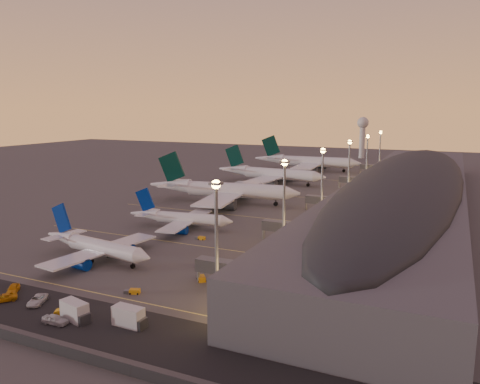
# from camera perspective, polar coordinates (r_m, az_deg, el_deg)

# --- Properties ---
(ground) EXTENTS (700.00, 700.00, 0.00)m
(ground) POSITION_cam_1_polar(r_m,az_deg,el_deg) (147.54, -8.08, -5.45)
(ground) COLOR #45423F
(airliner_narrow_south) EXTENTS (38.75, 34.89, 13.84)m
(airliner_narrow_south) POSITION_cam_1_polar(r_m,az_deg,el_deg) (129.96, -17.18, -6.34)
(airliner_narrow_south) COLOR silver
(airliner_narrow_south) RESTS_ON ground
(airliner_narrow_north) EXTENTS (36.84, 33.18, 13.16)m
(airliner_narrow_north) POSITION_cam_1_polar(r_m,az_deg,el_deg) (157.04, -7.28, -3.18)
(airliner_narrow_north) COLOR silver
(airliner_narrow_north) RESTS_ON ground
(airliner_wide_near) EXTENTS (66.48, 61.13, 21.28)m
(airliner_wide_near) POSITION_cam_1_polar(r_m,az_deg,el_deg) (197.09, -2.14, 0.25)
(airliner_wide_near) COLOR silver
(airliner_wide_near) RESTS_ON ground
(airliner_wide_mid) EXTENTS (62.17, 56.73, 19.89)m
(airliner_wide_mid) POSITION_cam_1_polar(r_m,az_deg,el_deg) (248.95, 3.68, 2.25)
(airliner_wide_mid) COLOR silver
(airliner_wide_mid) RESTS_ON ground
(airliner_wide_far) EXTENTS (69.06, 62.94, 22.10)m
(airliner_wide_far) POSITION_cam_1_polar(r_m,az_deg,el_deg) (302.70, 8.11, 3.70)
(airliner_wide_far) COLOR silver
(airliner_wide_far) RESTS_ON ground
(terminal_building) EXTENTS (56.35, 255.00, 17.46)m
(terminal_building) POSITION_cam_1_polar(r_m,az_deg,el_deg) (194.67, 19.77, 0.51)
(terminal_building) COLOR #4C4C51
(terminal_building) RESTS_ON ground
(light_masts) EXTENTS (2.20, 217.20, 25.90)m
(light_masts) POSITION_cam_1_polar(r_m,az_deg,el_deg) (190.02, 11.94, 3.35)
(light_masts) COLOR gray
(light_masts) RESTS_ON ground
(radar_tower) EXTENTS (9.00, 9.00, 32.50)m
(radar_tower) POSITION_cam_1_polar(r_m,az_deg,el_deg) (385.48, 14.72, 7.26)
(radar_tower) COLOR silver
(radar_tower) RESTS_ON ground
(service_lane) EXTENTS (260.00, 16.00, 0.01)m
(service_lane) POSITION_cam_1_polar(r_m,az_deg,el_deg) (107.53, -24.79, -12.37)
(service_lane) COLOR black
(service_lane) RESTS_ON ground
(lane_markings) EXTENTS (90.00, 180.36, 0.00)m
(lane_markings) POSITION_cam_1_polar(r_m,az_deg,el_deg) (181.37, -1.24, -2.38)
(lane_markings) COLOR #D8C659
(lane_markings) RESTS_ON ground
(baggage_tug_a) EXTENTS (3.66, 2.46, 1.02)m
(baggage_tug_a) POSITION_cam_1_polar(r_m,az_deg,el_deg) (105.91, -12.94, -11.73)
(baggage_tug_a) COLOR orange
(baggage_tug_a) RESTS_ON ground
(baggage_tug_b) EXTENTS (3.69, 1.94, 1.05)m
(baggage_tug_b) POSITION_cam_1_polar(r_m,az_deg,el_deg) (119.81, -4.51, -8.87)
(baggage_tug_b) COLOR orange
(baggage_tug_b) RESTS_ON ground
(baggage_tug_c) EXTENTS (3.20, 1.47, 0.95)m
(baggage_tug_c) POSITION_cam_1_polar(r_m,az_deg,el_deg) (143.85, -4.84, -5.61)
(baggage_tug_c) COLOR orange
(baggage_tug_c) RESTS_ON ground
(catering_truck_a) EXTENTS (6.98, 3.99, 3.69)m
(catering_truck_a) POSITION_cam_1_polar(r_m,az_deg,el_deg) (96.06, -19.40, -13.61)
(catering_truck_a) COLOR silver
(catering_truck_a) RESTS_ON ground
(catering_truck_b) EXTENTS (6.60, 2.79, 3.66)m
(catering_truck_b) POSITION_cam_1_polar(r_m,az_deg,el_deg) (91.10, -13.27, -14.64)
(catering_truck_b) COLOR silver
(catering_truck_b) RESTS_ON ground
(baggage_tug_d) EXTENTS (3.76, 4.09, 1.20)m
(baggage_tug_d) POSITION_cam_1_polar(r_m,az_deg,el_deg) (111.14, -4.79, -10.38)
(baggage_tug_d) COLOR orange
(baggage_tug_d) RESTS_ON ground
(service_van_b) EXTENTS (4.80, 5.38, 1.76)m
(service_van_b) POSITION_cam_1_polar(r_m,az_deg,el_deg) (114.72, -25.93, -10.57)
(service_van_b) COLOR orange
(service_van_b) RESTS_ON ground
(service_van_c) EXTENTS (4.88, 6.41, 1.62)m
(service_van_c) POSITION_cam_1_polar(r_m,az_deg,el_deg) (106.73, -23.46, -11.97)
(service_van_c) COLOR silver
(service_van_c) RESTS_ON ground
(service_van_d) EXTENTS (5.25, 5.75, 1.49)m
(service_van_d) POSITION_cam_1_polar(r_m,az_deg,el_deg) (110.91, -26.89, -11.44)
(service_van_d) COLOR orange
(service_van_d) RESTS_ON ground
(service_van_e) EXTENTS (5.29, 2.38, 1.77)m
(service_van_e) POSITION_cam_1_polar(r_m,az_deg,el_deg) (96.27, -21.61, -14.25)
(service_van_e) COLOR silver
(service_van_e) RESTS_ON ground
(service_van_f) EXTENTS (4.73, 3.64, 1.50)m
(service_van_f) POSITION_cam_1_polar(r_m,az_deg,el_deg) (99.68, -20.41, -13.39)
(service_van_f) COLOR orange
(service_van_f) RESTS_ON ground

